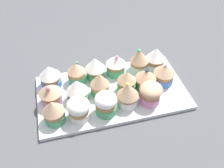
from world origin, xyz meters
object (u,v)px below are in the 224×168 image
cupcake_8 (127,82)px  cupcake_11 (51,95)px  cupcake_6 (164,74)px  cupcake_13 (128,94)px  cupcake_10 (77,90)px  cupcake_15 (79,109)px  cupcake_4 (76,73)px  cupcake_0 (155,58)px  baking_tray (112,92)px  cupcake_14 (106,103)px  cupcake_12 (151,93)px  cupcake_1 (139,60)px  cupcake_5 (50,76)px  cupcake_3 (95,68)px  cupcake_16 (53,111)px  cupcake_7 (146,79)px  cupcake_2 (116,64)px  cupcake_9 (100,84)px

cupcake_8 → cupcake_11: (21.80, -0.33, -0.12)cm
cupcake_6 → cupcake_13: cupcake_13 is taller
cupcake_10 → cupcake_15: 6.66cm
cupcake_4 → cupcake_0: bearing=-179.0°
baking_tray → cupcake_4: 12.31cm
cupcake_4 → cupcake_15: 14.02cm
cupcake_14 → cupcake_12: bearing=-176.9°
cupcake_6 → cupcake_15: bearing=14.6°
baking_tray → cupcake_12: cupcake_12 is taller
cupcake_15 → cupcake_0: bearing=-152.0°
cupcake_1 → cupcake_5: (28.07, 0.33, -0.06)cm
cupcake_3 → cupcake_16: 19.66cm
cupcake_1 → cupcake_12: bearing=84.3°
cupcake_13 → cupcake_1: bearing=-120.7°
cupcake_7 → cupcake_16: (27.39, 5.93, 0.35)cm
baking_tray → cupcake_1: cupcake_1 is taller
baking_tray → cupcake_2: 9.19cm
cupcake_0 → cupcake_1: (5.31, -0.22, 0.04)cm
cupcake_1 → cupcake_10: 22.56cm
cupcake_6 → cupcake_0: bearing=-89.6°
cupcake_5 → cupcake_4: bearing=177.6°
cupcake_10 → cupcake_11: (7.40, -0.18, -0.22)cm
cupcake_0 → cupcake_15: (27.08, 14.38, -0.34)cm
cupcake_5 → baking_tray: bearing=157.8°
cupcake_6 → cupcake_14: (19.75, 7.02, 0.14)cm
cupcake_15 → cupcake_3: bearing=-117.1°
cupcake_12 → cupcake_3: bearing=-46.6°
cupcake_9 → cupcake_16: size_ratio=1.05×
cupcake_5 → cupcake_15: size_ratio=1.08×
cupcake_3 → cupcake_4: same height
cupcake_6 → cupcake_8: cupcake_8 is taller
cupcake_0 → cupcake_13: size_ratio=0.94×
cupcake_0 → cupcake_2: cupcake_0 is taller
cupcake_4 → cupcake_15: (1.48, 13.94, -0.17)cm
cupcake_1 → cupcake_7: bearing=84.2°
cupcake_0 → cupcake_14: (19.70, 14.33, -0.29)cm
cupcake_6 → cupcake_15: size_ratio=1.01×
cupcake_10 → cupcake_13: 14.25cm
cupcake_13 → cupcake_9: bearing=-42.2°
cupcake_2 → cupcake_3: cupcake_3 is taller
cupcake_0 → cupcake_12: (6.70, 13.64, -0.45)cm
cupcake_4 → cupcake_7: 20.84cm
baking_tray → cupcake_14: 9.03cm
cupcake_6 → cupcake_13: 14.50cm
cupcake_12 → cupcake_2: bearing=-65.6°
cupcake_4 → cupcake_10: bearing=83.6°
cupcake_0 → cupcake_7: cupcake_0 is taller
cupcake_6 → cupcake_10: size_ratio=0.94×
cupcake_2 → cupcake_11: cupcake_2 is taller
baking_tray → cupcake_12: bearing=145.5°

